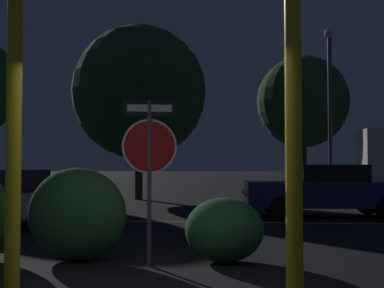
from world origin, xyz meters
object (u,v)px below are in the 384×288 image
at_px(hedge_bush_3, 224,230).
at_px(street_lamp, 330,99).
at_px(yellow_pole_left, 14,128).
at_px(yellow_pole_right, 294,139).
at_px(passing_car_2, 7,198).
at_px(hedge_bush_2, 77,214).
at_px(tree_0, 303,102).
at_px(stop_sign, 149,149).
at_px(tree_2, 139,92).
at_px(passing_car_3, 327,191).

relative_size(hedge_bush_3, street_lamp, 0.18).
distance_m(yellow_pole_left, yellow_pole_right, 2.92).
distance_m(passing_car_2, street_lamp, 12.13).
bearing_deg(yellow_pole_right, yellow_pole_left, 170.28).
xyz_separation_m(yellow_pole_left, hedge_bush_2, (-0.01, 2.23, -1.12)).
height_order(yellow_pole_right, tree_0, tree_0).
bearing_deg(stop_sign, passing_car_2, 121.79).
xyz_separation_m(hedge_bush_2, street_lamp, (5.60, 12.07, 3.12)).
distance_m(stop_sign, street_lamp, 13.32).
relative_size(yellow_pole_right, tree_0, 0.50).
height_order(passing_car_2, tree_2, tree_2).
height_order(stop_sign, hedge_bush_2, stop_sign).
bearing_deg(passing_car_2, yellow_pole_right, 45.32).
bearing_deg(passing_car_2, tree_2, 178.84).
bearing_deg(tree_0, hedge_bush_2, -106.43).
distance_m(hedge_bush_2, street_lamp, 13.67).
bearing_deg(hedge_bush_2, tree_0, 73.57).
distance_m(yellow_pole_right, tree_0, 20.91).
distance_m(yellow_pole_left, tree_0, 20.94).
bearing_deg(stop_sign, tree_0, 65.72).
bearing_deg(tree_0, yellow_pole_right, -96.61).
xyz_separation_m(passing_car_3, street_lamp, (0.90, 4.97, 3.09)).
xyz_separation_m(stop_sign, street_lamp, (4.48, 12.35, 2.17)).
height_order(hedge_bush_3, tree_2, tree_2).
bearing_deg(yellow_pole_right, tree_0, 83.39).
distance_m(hedge_bush_2, tree_0, 19.00).
relative_size(yellow_pole_right, passing_car_2, 0.79).
xyz_separation_m(yellow_pole_left, tree_2, (-1.86, 16.32, 2.65)).
bearing_deg(hedge_bush_3, tree_2, 105.99).
height_order(hedge_bush_2, passing_car_2, hedge_bush_2).
xyz_separation_m(yellow_pole_right, passing_car_3, (1.81, 9.82, -0.92)).
bearing_deg(hedge_bush_2, stop_sign, -14.13).
distance_m(stop_sign, hedge_bush_3, 1.61).
xyz_separation_m(stop_sign, passing_car_2, (-3.99, 4.25, -0.97)).
xyz_separation_m(yellow_pole_right, passing_car_2, (-5.76, 6.70, -0.98)).
relative_size(hedge_bush_3, tree_0, 0.17).
bearing_deg(tree_0, street_lamp, -86.72).
distance_m(yellow_pole_right, hedge_bush_3, 3.16).
bearing_deg(street_lamp, yellow_pole_right, -100.41).
height_order(stop_sign, yellow_pole_right, yellow_pole_right).
xyz_separation_m(hedge_bush_2, hedge_bush_3, (2.15, 0.12, -0.22)).
xyz_separation_m(stop_sign, hedge_bush_2, (-1.12, 0.28, -0.95)).
bearing_deg(passing_car_2, yellow_pole_left, 29.53).
bearing_deg(yellow_pole_right, hedge_bush_3, 104.47).
distance_m(yellow_pole_right, passing_car_2, 8.89).
bearing_deg(passing_car_2, stop_sign, 47.80).
relative_size(stop_sign, tree_0, 0.35).
height_order(yellow_pole_right, passing_car_2, yellow_pole_right).
bearing_deg(passing_car_3, yellow_pole_right, 166.62).
bearing_deg(passing_car_2, tree_0, 154.24).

